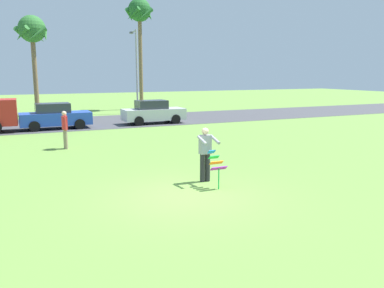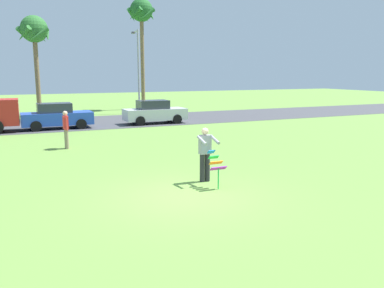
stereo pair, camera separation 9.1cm
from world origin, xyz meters
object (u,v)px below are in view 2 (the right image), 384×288
object	(u,v)px
person_kite_flyer	(205,152)
streetlight_pole	(138,66)
palm_tree_centre_far	(142,16)
parked_car_blue	(57,116)
kite_held	(216,164)
person_walker_near	(66,128)
palm_tree_right_near	(34,33)
parked_car_silver	(155,112)

from	to	relation	value
person_kite_flyer	streetlight_pole	xyz separation A→B (m)	(4.35, 22.00, 3.05)
palm_tree_centre_far	parked_car_blue	bearing A→B (deg)	-129.43
parked_car_blue	streetlight_pole	bearing A→B (deg)	44.59
parked_car_blue	person_kite_flyer	bearing A→B (deg)	-78.07
kite_held	person_walker_near	world-z (taller)	person_walker_near
palm_tree_right_near	person_walker_near	world-z (taller)	palm_tree_right_near
parked_car_silver	person_walker_near	world-z (taller)	person_walker_near
parked_car_blue	palm_tree_centre_far	bearing A→B (deg)	50.57
palm_tree_centre_far	person_walker_near	distance (m)	21.55
palm_tree_centre_far	person_walker_near	xyz separation A→B (m)	(-9.19, -17.91, -7.71)
parked_car_blue	palm_tree_centre_far	world-z (taller)	palm_tree_centre_far
palm_tree_right_near	person_kite_flyer	bearing A→B (deg)	-81.18
parked_car_blue	palm_tree_right_near	world-z (taller)	palm_tree_right_near
palm_tree_centre_far	streetlight_pole	distance (m)	6.02
parked_car_silver	streetlight_pole	distance (m)	8.09
parked_car_silver	palm_tree_right_near	xyz separation A→B (m)	(-6.91, 8.71, 5.75)
parked_car_silver	person_walker_near	size ratio (longest dim) A/B	2.43
kite_held	parked_car_blue	world-z (taller)	parked_car_blue
person_kite_flyer	parked_car_silver	xyz separation A→B (m)	(3.29, 14.67, -0.18)
person_kite_flyer	streetlight_pole	world-z (taller)	streetlight_pole
person_kite_flyer	kite_held	distance (m)	0.78
streetlight_pole	kite_held	bearing A→B (deg)	-100.83
person_kite_flyer	streetlight_pole	distance (m)	22.64
parked_car_blue	person_walker_near	world-z (taller)	person_walker_near
kite_held	streetlight_pole	size ratio (longest dim) A/B	0.16
kite_held	palm_tree_centre_far	bearing A→B (deg)	77.46
kite_held	person_walker_near	bearing A→B (deg)	111.72
parked_car_silver	person_walker_near	xyz separation A→B (m)	(-6.63, -7.04, 0.16)
parked_car_blue	parked_car_silver	distance (m)	6.38
person_kite_flyer	parked_car_silver	distance (m)	15.03
parked_car_silver	palm_tree_right_near	distance (m)	12.52
person_kite_flyer	palm_tree_centre_far	bearing A→B (deg)	77.12
palm_tree_right_near	person_walker_near	distance (m)	16.71
streetlight_pole	person_walker_near	bearing A→B (deg)	-118.16
person_kite_flyer	streetlight_pole	size ratio (longest dim) A/B	0.25
palm_tree_right_near	streetlight_pole	bearing A→B (deg)	-9.76
person_kite_flyer	palm_tree_right_near	xyz separation A→B (m)	(-3.63, 23.38, 5.57)
person_kite_flyer	kite_held	world-z (taller)	person_kite_flyer
parked_car_silver	streetlight_pole	bearing A→B (deg)	81.77
person_kite_flyer	parked_car_blue	xyz separation A→B (m)	(-3.10, 14.67, -0.18)
parked_car_silver	palm_tree_centre_far	distance (m)	13.66
person_kite_flyer	palm_tree_centre_far	distance (m)	27.30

